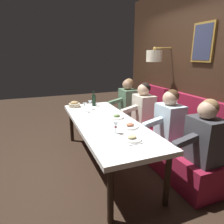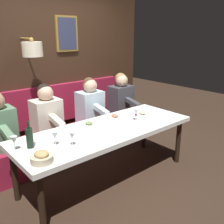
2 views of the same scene
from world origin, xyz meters
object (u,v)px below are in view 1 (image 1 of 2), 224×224
(wine_glass_3, at_px, (93,98))
(diner_far, at_px, (128,98))
(wine_bottle, at_px, (94,100))
(wine_glass_1, at_px, (90,103))
(wine_glass_2, at_px, (116,125))
(diner_middle, at_px, (143,105))
(bread_bowl, at_px, (74,105))
(diner_near, at_px, (169,117))
(wine_glass_0, at_px, (85,105))
(dining_table, at_px, (106,125))
(diner_nearest, at_px, (205,134))

(wine_glass_3, bearing_deg, diner_far, -5.92)
(diner_far, height_order, wine_bottle, diner_far)
(wine_glass_1, relative_size, wine_glass_3, 1.00)
(diner_far, distance_m, wine_glass_2, 1.81)
(diner_middle, height_order, bread_bowl, diner_middle)
(diner_near, distance_m, wine_bottle, 1.58)
(diner_near, relative_size, wine_glass_1, 4.82)
(wine_glass_0, relative_size, wine_bottle, 0.55)
(diner_far, bearing_deg, dining_table, -129.63)
(wine_bottle, bearing_deg, wine_glass_1, -121.40)
(dining_table, bearing_deg, diner_far, 50.37)
(wine_glass_0, height_order, wine_glass_1, same)
(diner_middle, relative_size, wine_glass_0, 4.82)
(diner_nearest, distance_m, bread_bowl, 2.41)
(diner_far, bearing_deg, diner_nearest, -90.00)
(diner_middle, relative_size, wine_glass_2, 4.82)
(wine_glass_2, bearing_deg, wine_glass_0, 96.63)
(dining_table, bearing_deg, diner_middle, 24.13)
(diner_nearest, bearing_deg, diner_far, 90.00)
(wine_glass_2, bearing_deg, diner_far, 59.42)
(diner_middle, bearing_deg, wine_glass_2, -136.01)
(diner_middle, distance_m, wine_glass_2, 1.28)
(wine_glass_2, relative_size, bread_bowl, 0.75)
(dining_table, bearing_deg, diner_nearest, -50.40)
(wine_glass_2, bearing_deg, wine_glass_1, 89.99)
(wine_bottle, bearing_deg, diner_nearest, -69.11)
(wine_bottle, distance_m, bread_bowl, 0.39)
(dining_table, bearing_deg, wine_bottle, 84.34)
(dining_table, height_order, diner_far, diner_far)
(dining_table, bearing_deg, bread_bowl, 105.18)
(dining_table, relative_size, diner_middle, 3.07)
(diner_nearest, bearing_deg, diner_near, 90.00)
(wine_bottle, bearing_deg, diner_near, -60.20)
(wine_glass_1, distance_m, wine_glass_3, 0.42)
(dining_table, height_order, diner_near, diner_near)
(wine_glass_0, height_order, bread_bowl, wine_glass_0)
(diner_far, height_order, wine_glass_1, diner_far)
(wine_glass_0, xyz_separation_m, wine_glass_3, (0.30, 0.52, 0.00))
(dining_table, height_order, wine_glass_0, wine_glass_0)
(wine_bottle, relative_size, bread_bowl, 1.36)
(diner_near, xyz_separation_m, wine_glass_1, (-0.92, 1.14, 0.04))
(dining_table, relative_size, wine_glass_3, 14.82)
(diner_far, xyz_separation_m, wine_glass_1, (-0.92, -0.30, 0.04))
(dining_table, height_order, bread_bowl, bread_bowl)
(wine_glass_0, distance_m, bread_bowl, 0.43)
(diner_near, relative_size, diner_far, 1.00)
(diner_near, bearing_deg, diner_middle, 90.00)
(wine_glass_2, relative_size, wine_bottle, 0.55)
(dining_table, height_order, wine_bottle, wine_bottle)
(diner_near, bearing_deg, wine_glass_2, -172.93)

